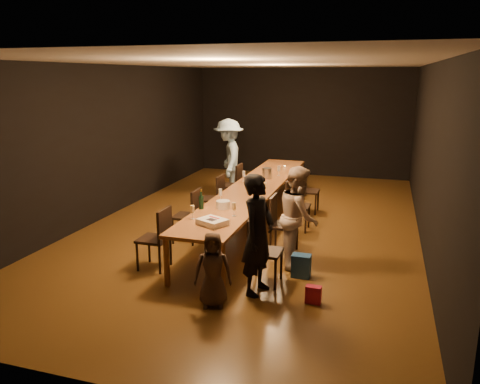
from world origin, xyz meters
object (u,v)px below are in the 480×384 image
(woman_birthday, at_px, (258,235))
(chair_right_0, at_px, (266,251))
(chair_right_1, at_px, (284,225))
(chair_left_0, at_px, (154,238))
(man_blue, at_px, (229,158))
(table, at_px, (254,190))
(ice_bucket, at_px, (267,173))
(plate_stack, at_px, (223,205))
(chair_left_1, at_px, (187,215))
(child, at_px, (213,270))
(chair_right_2, at_px, (298,205))
(chair_left_2, at_px, (211,198))
(chair_left_3, at_px, (231,185))
(champagne_bottle, at_px, (201,199))
(birthday_cake, at_px, (212,222))
(chair_right_3, at_px, (309,190))
(woman_tan, at_px, (299,216))

(woman_birthday, bearing_deg, chair_right_0, 5.94)
(chair_right_1, distance_m, woman_birthday, 1.54)
(chair_left_0, bearing_deg, man_blue, 3.96)
(table, bearing_deg, chair_left_0, -109.50)
(ice_bucket, bearing_deg, plate_stack, -92.72)
(chair_left_1, height_order, child, child)
(chair_right_2, relative_size, chair_left_2, 1.00)
(man_blue, distance_m, ice_bucket, 1.62)
(chair_right_1, bearing_deg, chair_right_0, -0.00)
(chair_left_0, relative_size, plate_stack, 4.23)
(chair_left_3, bearing_deg, plate_stack, -164.05)
(woman_birthday, bearing_deg, champagne_bottle, 60.55)
(table, relative_size, chair_left_2, 6.45)
(chair_right_0, xyz_separation_m, birthday_cake, (-0.78, 0.03, 0.33))
(chair_left_3, height_order, birthday_cake, chair_left_3)
(chair_right_2, height_order, chair_right_3, same)
(man_blue, distance_m, plate_stack, 3.64)
(chair_right_0, xyz_separation_m, chair_left_3, (-1.70, 3.60, 0.00))
(plate_stack, bearing_deg, chair_left_3, 105.95)
(chair_right_3, height_order, woman_tan, woman_tan)
(chair_right_2, bearing_deg, plate_stack, -30.95)
(chair_right_2, xyz_separation_m, chair_left_3, (-1.70, 1.20, 0.00))
(chair_right_3, distance_m, man_blue, 2.18)
(ice_bucket, bearing_deg, chair_left_3, 158.35)
(chair_left_3, xyz_separation_m, woman_birthday, (1.67, -3.91, 0.33))
(chair_right_1, relative_size, woman_birthday, 0.58)
(table, xyz_separation_m, chair_left_3, (-0.85, 1.20, -0.24))
(woman_tan, relative_size, man_blue, 0.83)
(plate_stack, bearing_deg, chair_left_0, -132.00)
(woman_birthday, distance_m, woman_tan, 1.13)
(chair_left_2, distance_m, birthday_cake, 2.56)
(woman_tan, height_order, plate_stack, woman_tan)
(woman_birthday, height_order, champagne_bottle, woman_birthday)
(birthday_cake, bearing_deg, chair_left_2, 136.11)
(chair_left_0, bearing_deg, chair_left_1, 0.00)
(table, distance_m, chair_left_2, 0.88)
(chair_left_1, relative_size, woman_birthday, 0.58)
(chair_left_0, bearing_deg, birthday_cake, -88.11)
(chair_left_2, relative_size, plate_stack, 4.23)
(chair_right_2, relative_size, chair_left_0, 1.00)
(woman_birthday, relative_size, woman_tan, 1.05)
(chair_right_2, bearing_deg, man_blue, -134.09)
(chair_right_0, bearing_deg, man_blue, -155.25)
(champagne_bottle, bearing_deg, chair_right_1, 20.45)
(chair_right_0, bearing_deg, table, -160.50)
(chair_right_1, bearing_deg, man_blue, -147.49)
(chair_left_1, bearing_deg, chair_left_0, -180.00)
(chair_left_3, bearing_deg, chair_right_3, -90.00)
(table, distance_m, ice_bucket, 0.86)
(child, bearing_deg, ice_bucket, 78.02)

